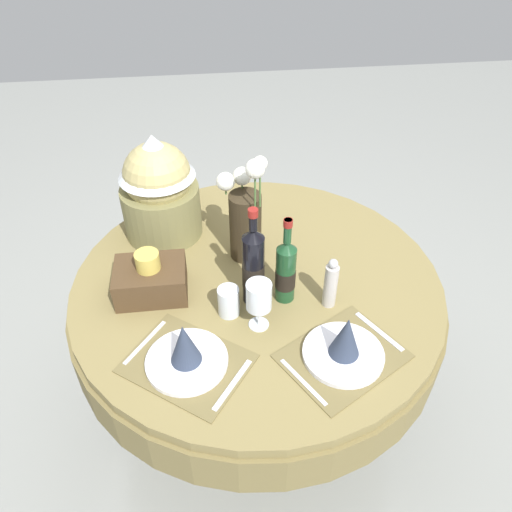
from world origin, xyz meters
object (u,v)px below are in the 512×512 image
at_px(woven_basket_side_left, 151,279).
at_px(wine_glass_left, 259,297).
at_px(dining_table, 257,305).
at_px(tumbler_near_left, 229,301).
at_px(gift_tub_back_left, 158,184).
at_px(place_setting_left, 186,353).
at_px(wine_bottle_rear, 253,266).
at_px(pepper_mill, 331,284).
at_px(flower_vase, 245,216).
at_px(place_setting_right, 344,346).
at_px(wine_bottle_left, 286,270).

bearing_deg(woven_basket_side_left, wine_glass_left, -29.33).
height_order(dining_table, woven_basket_side_left, woven_basket_side_left).
bearing_deg(tumbler_near_left, gift_tub_back_left, 114.81).
xyz_separation_m(place_setting_left, tumbler_near_left, (0.14, 0.19, 0.00)).
height_order(wine_bottle_rear, tumbler_near_left, wine_bottle_rear).
xyz_separation_m(dining_table, gift_tub_back_left, (-0.32, 0.31, 0.34)).
distance_m(wine_bottle_rear, pepper_mill, 0.25).
height_order(tumbler_near_left, gift_tub_back_left, gift_tub_back_left).
relative_size(flower_vase, pepper_mill, 2.32).
bearing_deg(place_setting_right, pepper_mill, 88.18).
bearing_deg(tumbler_near_left, wine_bottle_rear, 32.35).
distance_m(dining_table, wine_bottle_rear, 0.28).
relative_size(flower_vase, wine_bottle_left, 1.38).
bearing_deg(place_setting_left, woven_basket_side_left, 109.18).
relative_size(dining_table, wine_bottle_left, 4.09).
xyz_separation_m(dining_table, woven_basket_side_left, (-0.35, -0.02, 0.19)).
xyz_separation_m(wine_bottle_left, pepper_mill, (0.14, -0.05, -0.03)).
bearing_deg(flower_vase, gift_tub_back_left, 149.05).
height_order(dining_table, place_setting_left, place_setting_left).
xyz_separation_m(dining_table, flower_vase, (-0.03, 0.14, 0.30)).
bearing_deg(flower_vase, dining_table, -79.35).
distance_m(wine_bottle_left, wine_bottle_rear, 0.11).
distance_m(wine_bottle_left, tumbler_near_left, 0.21).
height_order(tumbler_near_left, pepper_mill, pepper_mill).
bearing_deg(tumbler_near_left, flower_vase, 73.73).
xyz_separation_m(place_setting_left, wine_bottle_left, (0.33, 0.24, 0.07)).
bearing_deg(wine_glass_left, woven_basket_side_left, 150.67).
height_order(flower_vase, wine_bottle_rear, flower_vase).
bearing_deg(wine_bottle_left, place_setting_left, -143.74).
relative_size(dining_table, woven_basket_side_left, 5.59).
bearing_deg(gift_tub_back_left, place_setting_right, -51.87).
xyz_separation_m(dining_table, wine_glass_left, (-0.02, -0.21, 0.25)).
distance_m(wine_bottle_rear, wine_glass_left, 0.12).
distance_m(flower_vase, wine_bottle_rear, 0.23).
bearing_deg(place_setting_left, place_setting_right, -3.54).
bearing_deg(pepper_mill, dining_table, 146.78).
height_order(place_setting_right, wine_bottle_rear, wine_bottle_rear).
relative_size(place_setting_left, woven_basket_side_left, 1.85).
bearing_deg(wine_glass_left, tumbler_near_left, 144.15).
relative_size(place_setting_right, wine_bottle_rear, 1.18).
bearing_deg(pepper_mill, tumbler_near_left, -179.71).
relative_size(place_setting_left, wine_bottle_left, 1.35).
bearing_deg(wine_bottle_rear, dining_table, 75.58).
distance_m(place_setting_left, woven_basket_side_left, 0.33).
xyz_separation_m(wine_bottle_rear, woven_basket_side_left, (-0.33, 0.07, -0.08)).
bearing_deg(flower_vase, tumbler_near_left, -106.27).
bearing_deg(gift_tub_back_left, dining_table, -44.47).
xyz_separation_m(place_setting_right, tumbler_near_left, (-0.32, 0.22, 0.00)).
distance_m(dining_table, flower_vase, 0.33).
bearing_deg(place_setting_right, dining_table, 120.20).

